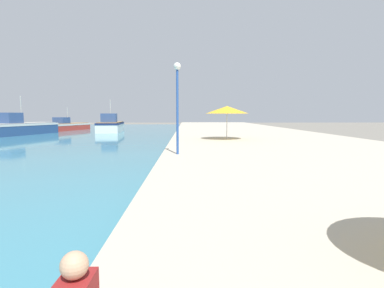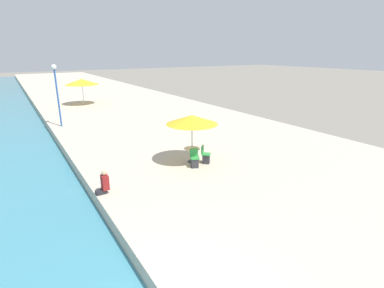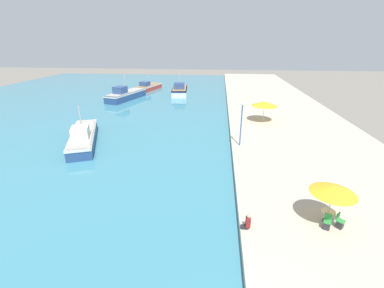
{
  "view_description": "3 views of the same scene",
  "coord_description": "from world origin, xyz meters",
  "views": [
    {
      "loc": [
        1.29,
        4.59,
        2.57
      ],
      "look_at": [
        1.5,
        16.79,
        1.36
      ],
      "focal_mm": 28.0,
      "sensor_mm": 36.0,
      "label": 1
    },
    {
      "loc": [
        -2.37,
        -4.37,
        6.03
      ],
      "look_at": [
        5.18,
        7.84,
        1.56
      ],
      "focal_mm": 28.0,
      "sensor_mm": 36.0,
      "label": 2
    },
    {
      "loc": [
        -1.53,
        -5.47,
        10.7
      ],
      "look_at": [
        -4.0,
        18.0,
        1.16
      ],
      "focal_mm": 24.0,
      "sensor_mm": 36.0,
      "label": 3
    }
  ],
  "objects": [
    {
      "name": "fishing_boat_near",
      "position": [
        -16.27,
        19.68,
        0.88
      ],
      "size": [
        6.1,
        10.33,
        4.23
      ],
      "rotation": [
        0.0,
        0.0,
        0.39
      ],
      "color": "navy",
      "rests_on": "water_basin"
    },
    {
      "name": "fishing_boat_mid",
      "position": [
        -19.49,
        42.41,
        0.99
      ],
      "size": [
        5.44,
        10.26,
        4.84
      ],
      "rotation": [
        0.0,
        0.0,
        -0.28
      ],
      "color": "navy",
      "rests_on": "water_basin"
    },
    {
      "name": "fishing_boat_distant",
      "position": [
        -17.94,
        53.07,
        0.77
      ],
      "size": [
        4.78,
        9.08,
        3.67
      ],
      "rotation": [
        0.0,
        0.0,
        -0.25
      ],
      "color": "red",
      "rests_on": "water_basin"
    },
    {
      "name": "cafe_umbrella_pink",
      "position": [
        5.18,
        7.84,
        2.82
      ],
      "size": [
        2.56,
        2.56,
        2.48
      ],
      "color": "#B7B7B7",
      "rests_on": "quay_promenade"
    },
    {
      "name": "person_at_quay",
      "position": [
        0.38,
        6.79,
        0.99
      ],
      "size": [
        0.53,
        0.36,
        0.97
      ],
      "color": "#232328",
      "rests_on": "quay_promenade"
    },
    {
      "name": "cafe_table",
      "position": [
        5.22,
        7.94,
        1.1
      ],
      "size": [
        0.8,
        0.8,
        0.74
      ],
      "color": "#333338",
      "rests_on": "quay_promenade"
    },
    {
      "name": "quay_promenade",
      "position": [
        8.0,
        37.0,
        0.28
      ],
      "size": [
        16.0,
        90.0,
        0.56
      ],
      "color": "#BCB29E",
      "rests_on": "ground_plane"
    },
    {
      "name": "water_basin",
      "position": [
        -28.0,
        37.0,
        0.02
      ],
      "size": [
        56.0,
        90.0,
        0.04
      ],
      "color": "teal",
      "rests_on": "ground_plane"
    },
    {
      "name": "cafe_chair_right",
      "position": [
        4.96,
        7.26,
        0.89
      ],
      "size": [
        0.53,
        0.55,
        0.91
      ],
      "rotation": [
        0.0,
        0.0,
        2.77
      ],
      "color": "#2D2D33",
      "rests_on": "quay_promenade"
    },
    {
      "name": "cafe_chair_left",
      "position": [
        5.74,
        7.42,
        0.89
      ],
      "size": [
        0.59,
        0.59,
        0.91
      ],
      "rotation": [
        0.0,
        0.0,
        3.93
      ],
      "color": "#2D2D33",
      "rests_on": "quay_promenade"
    },
    {
      "name": "cafe_umbrella_white",
      "position": [
        4.54,
        28.79,
        2.95
      ],
      "size": [
        3.43,
        3.43,
        2.68
      ],
      "color": "#B7B7B7",
      "rests_on": "quay_promenade"
    },
    {
      "name": "lamppost",
      "position": [
        0.82,
        19.66,
        3.66
      ],
      "size": [
        0.36,
        0.36,
        4.56
      ],
      "color": "#28519E",
      "rests_on": "quay_promenade"
    },
    {
      "name": "fishing_boat_far",
      "position": [
        -9.79,
        48.32,
        0.96
      ],
      "size": [
        3.77,
        8.32,
        4.7
      ],
      "rotation": [
        0.0,
        0.0,
        0.1
      ],
      "color": "white",
      "rests_on": "water_basin"
    }
  ]
}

